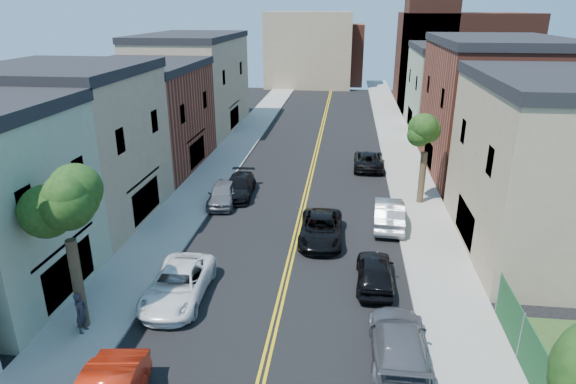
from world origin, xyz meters
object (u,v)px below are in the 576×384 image
(white_pickup, at_px, (178,284))
(grey_car_left, at_px, (223,194))
(grey_car_right, at_px, (399,343))
(black_car_right, at_px, (375,271))
(dark_car_right_far, at_px, (369,160))
(pedestrian_left, at_px, (81,313))
(black_car_left, at_px, (239,186))
(silver_car_right, at_px, (389,213))
(black_suv_lane, at_px, (321,229))

(white_pickup, bearing_deg, grey_car_left, 92.46)
(grey_car_right, bearing_deg, black_car_right, -83.00)
(dark_car_right_far, relative_size, pedestrian_left, 2.93)
(black_car_left, xyz_separation_m, silver_car_right, (10.23, -3.94, 0.11))
(white_pickup, xyz_separation_m, grey_car_left, (-0.81, 11.74, -0.00))
(grey_car_right, distance_m, black_suv_lane, 10.62)
(black_car_right, bearing_deg, grey_car_right, 97.74)
(grey_car_left, distance_m, silver_car_right, 11.24)
(white_pickup, bearing_deg, black_suv_lane, 46.83)
(grey_car_left, bearing_deg, dark_car_right_far, 38.38)
(black_car_right, xyz_separation_m, pedestrian_left, (-12.08, -5.32, 0.28))
(dark_car_right_far, distance_m, black_suv_lane, 14.52)
(grey_car_left, height_order, black_suv_lane, grey_car_left)
(silver_car_right, bearing_deg, black_suv_lane, 35.11)
(black_car_right, relative_size, black_suv_lane, 0.84)
(black_car_left, distance_m, dark_car_right_far, 12.15)
(white_pickup, relative_size, black_car_left, 1.10)
(black_car_left, bearing_deg, black_suv_lane, -48.95)
(grey_car_left, bearing_deg, black_car_left, 60.65)
(white_pickup, relative_size, silver_car_right, 1.08)
(black_suv_lane, bearing_deg, grey_car_left, 144.46)
(grey_car_left, distance_m, black_suv_lane, 8.47)
(black_car_left, xyz_separation_m, black_car_right, (9.08, -11.09, 0.04))
(grey_car_left, bearing_deg, white_pickup, -90.34)
(white_pickup, xyz_separation_m, black_suv_lane, (6.16, 6.92, -0.03))
(grey_car_left, bearing_deg, black_suv_lane, -38.90)
(dark_car_right_far, height_order, pedestrian_left, pedestrian_left)
(black_car_left, distance_m, silver_car_right, 10.96)
(silver_car_right, height_order, black_suv_lane, silver_car_right)
(white_pickup, relative_size, black_car_right, 1.23)
(black_suv_lane, bearing_deg, grey_car_right, -71.54)
(silver_car_right, bearing_deg, black_car_left, -17.97)
(white_pickup, xyz_separation_m, black_car_right, (9.04, 2.29, -0.00))
(white_pickup, bearing_deg, dark_car_right_far, 64.62)
(grey_car_left, height_order, pedestrian_left, pedestrian_left)
(dark_car_right_far, bearing_deg, silver_car_right, 95.18)
(grey_car_right, relative_size, pedestrian_left, 2.99)
(black_car_left, distance_m, black_suv_lane, 8.95)
(black_car_right, distance_m, black_suv_lane, 5.45)
(grey_car_left, xyz_separation_m, black_car_left, (0.77, 1.64, -0.04))
(white_pickup, bearing_deg, black_car_right, 12.74)
(white_pickup, bearing_deg, pedestrian_left, -136.54)
(black_car_right, distance_m, silver_car_right, 7.24)
(white_pickup, height_order, black_suv_lane, white_pickup)
(silver_car_right, xyz_separation_m, pedestrian_left, (-13.23, -12.47, 0.20))
(grey_car_right, height_order, black_car_right, grey_car_right)
(black_car_right, height_order, black_suv_lane, black_car_right)
(dark_car_right_far, bearing_deg, grey_car_left, 43.69)
(grey_car_right, xyz_separation_m, pedestrian_left, (-12.73, 0.07, 0.27))
(black_car_left, bearing_deg, black_car_right, -53.49)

